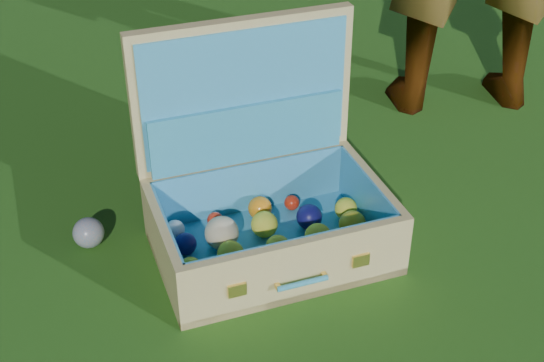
{
  "coord_description": "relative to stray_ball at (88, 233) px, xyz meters",
  "views": [
    {
      "loc": [
        -0.14,
        -1.47,
        1.2
      ],
      "look_at": [
        -0.15,
        0.07,
        0.17
      ],
      "focal_mm": 50.0,
      "sensor_mm": 36.0,
      "label": 1
    }
  ],
  "objects": [
    {
      "name": "stray_ball",
      "position": [
        0.0,
        0.0,
        0.0
      ],
      "size": [
        0.08,
        0.08,
        0.08
      ],
      "primitive_type": "sphere",
      "color": "teal",
      "rests_on": "ground"
    },
    {
      "name": "ground",
      "position": [
        0.61,
        -0.02,
        -0.04
      ],
      "size": [
        60.0,
        60.0,
        0.0
      ],
      "primitive_type": "plane",
      "color": "#215114",
      "rests_on": "ground"
    },
    {
      "name": "suitcase",
      "position": [
        0.44,
        0.03,
        0.11
      ],
      "size": [
        0.66,
        0.58,
        0.54
      ],
      "rotation": [
        0.0,
        0.0,
        0.36
      ],
      "color": "tan",
      "rests_on": "ground"
    }
  ]
}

